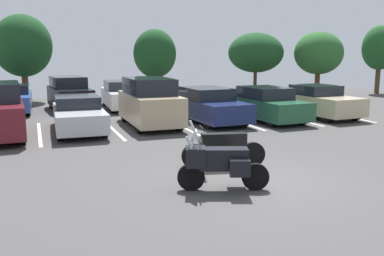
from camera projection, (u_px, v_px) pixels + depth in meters
The scene contains 17 objects.
ground at pixel (249, 182), 10.33m from camera, with size 44.00×44.00×0.10m, color #423F3F.
motorcycle_touring at pixel (220, 162), 9.48m from camera, with size 1.99×1.14×1.39m.
motorcycle_second at pixel (223, 147), 11.42m from camera, with size 2.27×0.75×1.32m.
parking_stripes at pixel (146, 127), 17.75m from camera, with size 19.88×5.11×0.01m.
car_silver at pixel (78, 114), 16.70m from camera, with size 1.94×4.83×1.38m.
car_tan at pixel (150, 102), 17.86m from camera, with size 1.90×4.49×2.03m.
car_navy at pixel (209, 105), 18.94m from camera, with size 2.18×4.83×1.52m.
car_green at pixel (267, 104), 19.34m from camera, with size 2.08×4.60×1.52m.
car_champagne at pixel (319, 102), 20.41m from camera, with size 2.19×4.42×1.52m.
car_far_blue at pixel (13, 99), 22.08m from camera, with size 1.86×4.74×1.40m.
car_far_black at pixel (69, 94), 22.64m from camera, with size 2.16×4.61×1.81m.
car_far_white at pixel (122, 95), 23.59m from camera, with size 2.03×4.95×1.52m.
tree_center at pixel (380, 48), 31.67m from camera, with size 2.59×2.59×5.09m.
tree_center_right at pixel (23, 46), 26.33m from camera, with size 3.58×3.58×5.43m.
tree_far_right at pixel (256, 53), 29.69m from camera, with size 3.87×3.87×4.46m.
tree_far_left at pixel (155, 54), 27.40m from camera, with size 2.77×2.77×4.58m.
tree_left at pixel (319, 53), 29.57m from camera, with size 3.38×3.38×4.53m.
Camera 1 is at (-4.78, -8.82, 3.08)m, focal length 39.56 mm.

